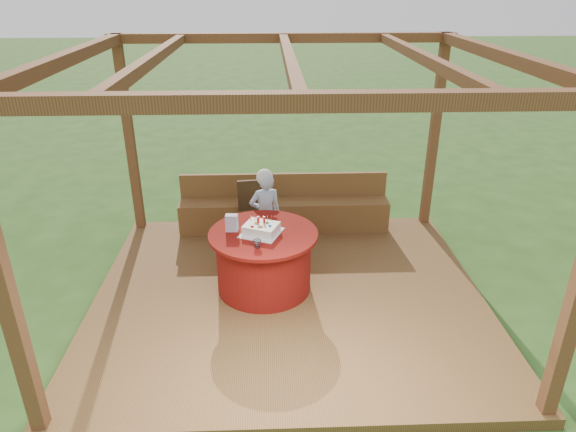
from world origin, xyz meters
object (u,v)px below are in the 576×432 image
at_px(drinking_glass, 257,244).
at_px(birthday_cake, 261,229).
at_px(table, 264,260).
at_px(chair, 254,209).
at_px(gift_bag, 232,223).
at_px(bench, 284,212).
at_px(elderly_woman, 265,212).

bearing_deg(drinking_glass, birthday_cake, 82.91).
bearing_deg(table, drinking_glass, -100.19).
bearing_deg(table, chair, 96.55).
bearing_deg(gift_bag, birthday_cake, -8.73).
xyz_separation_m(bench, gift_bag, (-0.64, -1.52, 0.57)).
xyz_separation_m(bench, chair, (-0.43, -0.35, 0.20)).
bearing_deg(drinking_glass, elderly_woman, 85.96).
distance_m(bench, drinking_glass, 2.04).
xyz_separation_m(elderly_woman, drinking_glass, (-0.08, -1.19, 0.17)).
height_order(birthday_cake, drinking_glass, birthday_cake).
bearing_deg(birthday_cake, gift_bag, 167.27).
bearing_deg(gift_bag, drinking_glass, -50.73).
bearing_deg(birthday_cake, table, 26.70).
relative_size(chair, birthday_cake, 1.58).
bearing_deg(chair, elderly_woman, -68.06).
bearing_deg(birthday_cake, chair, 95.57).
xyz_separation_m(bench, drinking_glass, (-0.35, -1.94, 0.51)).
bearing_deg(chair, gift_bag, -100.21).
distance_m(bench, gift_bag, 1.75).
bearing_deg(gift_bag, table, -6.40).
height_order(table, birthday_cake, birthday_cake).
xyz_separation_m(table, drinking_glass, (-0.06, -0.35, 0.40)).
distance_m(table, gift_bag, 0.58).
height_order(gift_bag, drinking_glass, gift_bag).
xyz_separation_m(table, elderly_woman, (0.02, 0.84, 0.24)).
bearing_deg(elderly_woman, chair, 111.94).
xyz_separation_m(gift_bag, drinking_glass, (0.29, -0.41, -0.06)).
bearing_deg(drinking_glass, table, 79.81).
bearing_deg(bench, birthday_cake, -100.90).
xyz_separation_m(chair, drinking_glass, (0.08, -1.59, 0.31)).
relative_size(bench, elderly_woman, 2.51).
height_order(bench, elderly_woman, elderly_woman).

